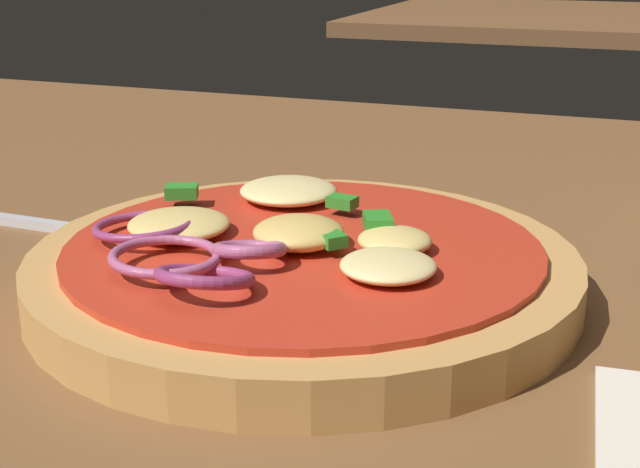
% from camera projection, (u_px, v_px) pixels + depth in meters
% --- Properties ---
extents(dining_table, '(1.48, 0.93, 0.03)m').
position_uv_depth(dining_table, '(191.00, 336.00, 0.37)').
color(dining_table, brown).
rests_on(dining_table, ground).
extents(pizza, '(0.23, 0.23, 0.04)m').
position_uv_depth(pizza, '(300.00, 266.00, 0.38)').
color(pizza, tan).
rests_on(pizza, dining_table).
extents(fork, '(0.19, 0.02, 0.00)m').
position_uv_depth(fork, '(13.00, 221.00, 0.47)').
color(fork, silver).
rests_on(fork, dining_table).
extents(background_table, '(0.68, 0.66, 0.03)m').
position_uv_depth(background_table, '(553.00, 19.00, 1.71)').
color(background_table, brown).
rests_on(background_table, ground).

